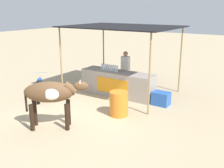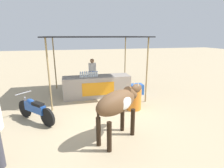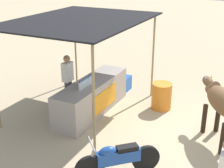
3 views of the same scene
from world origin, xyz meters
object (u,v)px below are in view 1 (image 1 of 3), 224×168
(stall_counter, at_px, (118,83))
(cow, at_px, (51,94))
(vendor_behind_counter, at_px, (125,70))
(water_barrel, at_px, (119,104))
(cooler_box, at_px, (161,99))
(motorcycle_parked, at_px, (40,87))

(stall_counter, xyz_separation_m, cow, (0.02, -3.53, 0.55))
(vendor_behind_counter, xyz_separation_m, water_barrel, (1.22, -2.47, -0.45))
(cooler_box, bearing_deg, cow, -118.60)
(stall_counter, bearing_deg, cow, -89.70)
(stall_counter, bearing_deg, motorcycle_parked, -140.61)
(vendor_behind_counter, xyz_separation_m, cooler_box, (1.98, -0.85, -0.61))
(stall_counter, height_order, cow, cow)
(motorcycle_parked, bearing_deg, stall_counter, 39.39)
(cooler_box, distance_m, motorcycle_parked, 4.60)
(vendor_behind_counter, height_order, cow, vendor_behind_counter)
(water_barrel, bearing_deg, stall_counter, 123.14)
(cooler_box, bearing_deg, motorcycle_parked, -156.71)
(stall_counter, height_order, water_barrel, stall_counter)
(water_barrel, xyz_separation_m, cow, (-1.11, -1.81, 0.64))
(stall_counter, distance_m, water_barrel, 2.06)
(stall_counter, xyz_separation_m, motorcycle_parked, (-2.33, -1.91, -0.05))
(cow, bearing_deg, water_barrel, 58.55)
(vendor_behind_counter, relative_size, motorcycle_parked, 1.21)
(water_barrel, xyz_separation_m, motorcycle_parked, (-3.46, -0.19, 0.03))
(stall_counter, xyz_separation_m, vendor_behind_counter, (-0.09, 0.75, 0.37))
(vendor_behind_counter, relative_size, cow, 0.97)
(vendor_behind_counter, distance_m, water_barrel, 2.79)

